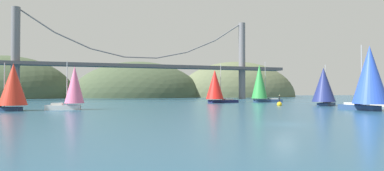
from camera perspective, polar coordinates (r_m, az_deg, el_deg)
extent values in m
plane|color=navy|center=(31.97, 16.16, -6.69)|extent=(360.00, 360.00, 0.00)
ellipsoid|color=#5B6647|center=(179.21, 8.19, -2.04)|extent=(69.31, 44.00, 39.30)
ellipsoid|color=#425138|center=(165.80, -30.53, -1.99)|extent=(59.64, 44.00, 38.57)
ellipsoid|color=#425138|center=(163.10, -9.52, -2.14)|extent=(66.02, 44.00, 36.37)
cylinder|color=slate|center=(124.78, -29.19, 5.04)|extent=(2.80, 2.80, 32.21)
cylinder|color=slate|center=(136.35, 8.98, 4.41)|extent=(2.80, 2.80, 32.21)
cube|color=#47474C|center=(123.15, -9.22, 3.47)|extent=(121.81, 6.00, 1.20)
cylinder|color=slate|center=(125.52, -26.35, 10.57)|extent=(12.53, 0.50, 8.44)
cylinder|color=slate|center=(123.07, -20.68, 7.60)|extent=(12.46, 0.50, 5.81)
cylinder|color=slate|center=(122.46, -14.93, 5.71)|extent=(12.37, 0.50, 3.16)
cylinder|color=slate|center=(123.45, -9.22, 5.01)|extent=(12.26, 0.50, 0.50)
cylinder|color=slate|center=(125.93, -3.66, 5.49)|extent=(12.37, 0.50, 3.16)
cylinder|color=slate|center=(129.89, 1.64, 7.07)|extent=(12.46, 0.50, 5.81)
cylinder|color=slate|center=(135.45, 6.61, 9.61)|extent=(12.53, 0.50, 8.44)
cube|color=navy|center=(60.92, 27.77, -3.51)|extent=(1.95, 7.56, 0.83)
cube|color=beige|center=(61.87, 26.88, -2.93)|extent=(1.45, 2.43, 0.36)
cylinder|color=#B2B2B7|center=(60.38, 28.23, 1.69)|extent=(0.14, 0.14, 10.16)
cone|color=blue|center=(59.23, 29.37, 1.73)|extent=(5.45, 5.45, 9.52)
cube|color=navy|center=(59.79, -31.27, -3.64)|extent=(6.60, 3.43, 0.61)
cylinder|color=#B2B2B7|center=(59.43, -30.70, 0.10)|extent=(0.14, 0.14, 7.19)
cone|color=red|center=(58.81, -29.50, 0.20)|extent=(5.19, 5.19, 6.79)
cube|color=beige|center=(77.23, 30.77, -2.66)|extent=(1.82, 2.09, 0.36)
cube|color=navy|center=(76.41, 23.06, -3.10)|extent=(7.39, 6.25, 0.62)
cube|color=beige|center=(77.72, 23.28, -2.70)|extent=(2.94, 2.78, 0.36)
cylinder|color=#B2B2B7|center=(75.64, 22.90, 0.29)|extent=(0.14, 0.14, 8.39)
cone|color=navy|center=(74.03, 22.61, 0.15)|extent=(6.78, 6.78, 7.38)
cube|color=white|center=(58.13, -22.16, -3.68)|extent=(5.72, 2.27, 0.82)
cube|color=beige|center=(58.28, -23.13, -3.09)|extent=(1.90, 1.51, 0.36)
cylinder|color=#B2B2B7|center=(57.98, -21.59, 0.38)|extent=(0.14, 0.14, 7.42)
cone|color=pink|center=(57.79, -20.39, 0.14)|extent=(3.52, 3.52, 6.34)
cube|color=navy|center=(95.10, 13.52, -2.68)|extent=(8.34, 3.69, 0.80)
cube|color=beige|center=(95.62, 14.33, -2.32)|extent=(2.84, 2.22, 0.36)
cylinder|color=#B2B2B7|center=(94.82, 13.05, 0.86)|extent=(0.14, 0.14, 10.95)
cone|color=green|center=(94.20, 12.04, 0.75)|extent=(5.29, 5.29, 9.96)
cube|color=#191E4C|center=(87.62, 5.66, -2.86)|extent=(8.74, 3.72, 0.77)
cube|color=beige|center=(88.42, 6.50, -2.47)|extent=(2.96, 2.27, 0.36)
cylinder|color=#B2B2B7|center=(87.17, 5.18, 0.63)|extent=(0.14, 0.14, 9.88)
cone|color=red|center=(86.20, 4.13, 0.22)|extent=(5.50, 5.50, 7.97)
sphere|color=gold|center=(72.47, 15.47, -3.27)|extent=(1.10, 1.10, 1.10)
cylinder|color=black|center=(72.43, 15.46, -2.44)|extent=(0.20, 0.20, 1.60)
sphere|color=#F2EA99|center=(72.41, 15.46, -1.72)|extent=(0.24, 0.24, 0.24)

